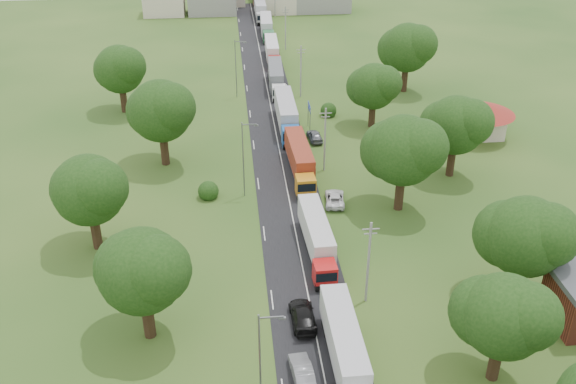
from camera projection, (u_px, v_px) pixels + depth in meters
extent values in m
plane|color=#244818|center=(302.00, 262.00, 68.30)|extent=(260.00, 260.00, 0.00)
cube|color=black|center=(284.00, 175.00, 85.67)|extent=(8.00, 200.00, 0.04)
cylinder|color=slate|center=(310.00, 120.00, 97.12)|extent=(0.12, 0.12, 4.00)
cylinder|color=slate|center=(308.00, 114.00, 99.20)|extent=(0.12, 0.12, 4.00)
cube|color=navy|center=(309.00, 107.00, 97.38)|extent=(0.06, 3.00, 1.00)
cube|color=silver|center=(309.00, 107.00, 97.38)|extent=(0.07, 3.10, 0.06)
cylinder|color=gray|center=(368.00, 263.00, 60.48)|extent=(0.24, 0.24, 9.00)
cube|color=gray|center=(371.00, 229.00, 58.63)|extent=(1.60, 0.10, 0.10)
cube|color=gray|center=(371.00, 234.00, 58.87)|extent=(1.20, 0.10, 0.10)
cylinder|color=gray|center=(325.00, 140.00, 84.80)|extent=(0.24, 0.24, 9.00)
cube|color=gray|center=(326.00, 113.00, 82.95)|extent=(1.60, 0.10, 0.10)
cube|color=gray|center=(326.00, 117.00, 83.19)|extent=(1.20, 0.10, 0.10)
cylinder|color=gray|center=(301.00, 72.00, 109.13)|extent=(0.24, 0.24, 9.00)
cube|color=gray|center=(301.00, 50.00, 107.27)|extent=(1.60, 0.10, 0.10)
cube|color=gray|center=(301.00, 53.00, 107.51)|extent=(1.20, 0.10, 0.10)
cylinder|color=gray|center=(285.00, 28.00, 133.45)|extent=(0.24, 0.24, 9.00)
cube|color=gray|center=(285.00, 10.00, 131.59)|extent=(1.60, 0.10, 0.10)
cube|color=gray|center=(285.00, 12.00, 131.83)|extent=(1.20, 0.10, 0.10)
cylinder|color=slate|center=(260.00, 367.00, 48.02)|extent=(0.16, 0.16, 10.00)
cube|color=slate|center=(271.00, 317.00, 45.80)|extent=(1.80, 0.10, 0.10)
cube|color=slate|center=(282.00, 318.00, 45.94)|extent=(0.50, 0.22, 0.15)
cylinder|color=slate|center=(243.00, 160.00, 78.42)|extent=(0.16, 0.16, 10.00)
cube|color=slate|center=(249.00, 124.00, 76.20)|extent=(1.80, 0.10, 0.10)
cube|color=slate|center=(256.00, 125.00, 76.34)|extent=(0.50, 0.22, 0.15)
cylinder|color=slate|center=(236.00, 69.00, 108.82)|extent=(0.16, 0.16, 10.00)
cube|color=slate|center=(240.00, 42.00, 106.60)|extent=(1.80, 0.10, 0.10)
cube|color=slate|center=(245.00, 42.00, 106.74)|extent=(0.50, 0.22, 0.15)
cylinder|color=#382616|center=(495.00, 360.00, 52.90)|extent=(1.04, 1.04, 3.85)
sphere|color=#14330D|center=(504.00, 316.00, 50.62)|extent=(7.00, 7.00, 7.00)
sphere|color=#14330D|center=(527.00, 316.00, 49.49)|extent=(5.50, 5.50, 5.50)
sphere|color=#14330D|center=(485.00, 312.00, 51.87)|extent=(6.00, 6.00, 6.00)
cylinder|color=#382616|center=(516.00, 281.00, 62.01)|extent=(1.08, 1.08, 4.20)
sphere|color=#14330D|center=(526.00, 236.00, 59.51)|extent=(7.70, 7.70, 7.70)
sphere|color=#14330D|center=(547.00, 235.00, 58.27)|extent=(6.05, 6.05, 6.05)
sphere|color=#14330D|center=(508.00, 234.00, 60.88)|extent=(6.60, 6.60, 6.60)
cylinder|color=#382616|center=(400.00, 192.00, 76.97)|extent=(1.12, 1.12, 4.55)
sphere|color=#14330D|center=(404.00, 150.00, 74.25)|extent=(8.40, 8.40, 8.40)
sphere|color=#14330D|center=(420.00, 147.00, 72.89)|extent=(6.60, 6.60, 6.60)
sphere|color=#14330D|center=(390.00, 150.00, 75.74)|extent=(7.20, 7.20, 7.20)
cylinder|color=#382616|center=(451.00, 161.00, 84.76)|extent=(1.08, 1.08, 4.20)
sphere|color=#14330D|center=(456.00, 125.00, 82.26)|extent=(7.70, 7.70, 7.70)
sphere|color=#14330D|center=(470.00, 122.00, 81.02)|extent=(6.05, 6.05, 6.05)
sphere|color=#14330D|center=(444.00, 125.00, 83.63)|extent=(6.60, 6.60, 6.60)
cylinder|color=#382616|center=(372.00, 115.00, 99.02)|extent=(1.04, 1.04, 3.85)
sphere|color=#14330D|center=(374.00, 86.00, 96.74)|extent=(7.00, 7.00, 7.00)
sphere|color=#14330D|center=(384.00, 83.00, 95.61)|extent=(5.50, 5.50, 5.50)
sphere|color=#14330D|center=(366.00, 87.00, 97.99)|extent=(6.00, 6.00, 6.00)
cylinder|color=#382616|center=(404.00, 79.00, 112.64)|extent=(1.12, 1.12, 4.55)
sphere|color=#14330D|center=(407.00, 48.00, 109.92)|extent=(8.40, 8.40, 8.40)
sphere|color=#14330D|center=(418.00, 44.00, 108.56)|extent=(6.60, 6.60, 6.60)
sphere|color=#14330D|center=(398.00, 49.00, 111.41)|extent=(7.20, 7.20, 7.20)
cylinder|color=#382616|center=(148.00, 317.00, 57.32)|extent=(1.08, 1.08, 4.20)
sphere|color=#14330D|center=(142.00, 271.00, 54.82)|extent=(7.70, 7.70, 7.70)
sphere|color=#14330D|center=(156.00, 270.00, 53.58)|extent=(6.05, 6.05, 6.05)
sphere|color=#14330D|center=(131.00, 267.00, 56.19)|extent=(6.60, 6.60, 6.60)
cylinder|color=#382616|center=(96.00, 231.00, 69.76)|extent=(1.08, 1.08, 4.20)
sphere|color=#14330D|center=(89.00, 190.00, 67.26)|extent=(7.70, 7.70, 7.70)
sphere|color=#14330D|center=(99.00, 188.00, 66.02)|extent=(6.05, 6.05, 6.05)
sphere|color=#14330D|center=(81.00, 189.00, 68.63)|extent=(6.60, 6.60, 6.60)
cylinder|color=#382616|center=(164.00, 149.00, 87.55)|extent=(1.12, 1.12, 4.55)
sphere|color=#14330D|center=(161.00, 111.00, 84.83)|extent=(8.40, 8.40, 8.40)
sphere|color=#14330D|center=(171.00, 107.00, 83.48)|extent=(6.60, 6.60, 6.60)
sphere|color=#14330D|center=(153.00, 111.00, 86.33)|extent=(7.20, 7.20, 7.20)
cylinder|color=#382616|center=(124.00, 100.00, 104.34)|extent=(1.08, 1.08, 4.20)
sphere|color=#14330D|center=(120.00, 69.00, 101.83)|extent=(7.70, 7.70, 7.70)
sphere|color=#14330D|center=(127.00, 66.00, 100.59)|extent=(6.05, 6.05, 6.05)
sphere|color=#14330D|center=(114.00, 70.00, 103.20)|extent=(6.60, 6.60, 6.60)
cube|color=beige|center=(478.00, 124.00, 95.91)|extent=(7.00, 5.00, 4.00)
cone|color=maroon|center=(480.00, 105.00, 94.49)|extent=(10.08, 10.08, 1.80)
cube|color=beige|center=(275.00, 0.00, 162.88)|extent=(10.00, 8.00, 6.00)
cube|color=beige|center=(164.00, 2.00, 160.52)|extent=(10.00, 8.00, 6.00)
cube|color=slate|center=(344.00, 357.00, 54.94)|extent=(2.32, 11.18, 0.29)
cube|color=silver|center=(344.00, 339.00, 54.34)|extent=(2.52, 11.47, 2.91)
cylinder|color=black|center=(337.00, 332.00, 58.00)|extent=(2.28, 0.97, 0.97)
cylinder|color=black|center=(334.00, 321.00, 59.27)|extent=(2.28, 0.97, 0.97)
cube|color=red|center=(325.00, 273.00, 64.15)|extent=(2.32, 2.32, 2.32)
cube|color=black|center=(327.00, 278.00, 63.02)|extent=(2.13, 0.11, 1.02)
cube|color=slate|center=(326.00, 287.00, 63.68)|extent=(2.05, 0.34, 0.32)
cube|color=slate|center=(316.00, 244.00, 70.16)|extent=(2.60, 10.76, 0.28)
cube|color=silver|center=(316.00, 229.00, 69.59)|extent=(2.80, 11.04, 2.78)
cylinder|color=black|center=(326.00, 286.00, 63.90)|extent=(2.18, 0.93, 0.93)
cylinder|color=black|center=(323.00, 276.00, 65.36)|extent=(2.18, 0.93, 0.93)
cylinder|color=black|center=(312.00, 229.00, 73.10)|extent=(2.18, 0.93, 0.93)
cylinder|color=black|center=(311.00, 223.00, 74.30)|extent=(2.18, 0.93, 0.93)
cube|color=orange|center=(306.00, 186.00, 79.97)|extent=(2.46, 2.46, 2.47)
cube|color=black|center=(307.00, 188.00, 78.76)|extent=(2.27, 0.11, 1.09)
cube|color=slate|center=(307.00, 197.00, 79.46)|extent=(2.18, 0.33, 0.35)
cube|color=slate|center=(299.00, 166.00, 86.35)|extent=(2.70, 11.43, 0.30)
cube|color=maroon|center=(299.00, 154.00, 85.74)|extent=(2.90, 11.73, 2.96)
cylinder|color=black|center=(306.00, 196.00, 79.70)|extent=(2.32, 0.99, 0.99)
cylinder|color=black|center=(305.00, 190.00, 81.24)|extent=(2.32, 0.99, 0.99)
cylinder|color=black|center=(297.00, 157.00, 89.47)|extent=(2.32, 0.99, 0.99)
cylinder|color=black|center=(295.00, 152.00, 90.76)|extent=(2.32, 0.99, 0.99)
cube|color=#1C5BAA|center=(291.00, 136.00, 92.83)|extent=(2.55, 2.55, 2.65)
cube|color=black|center=(292.00, 137.00, 91.53)|extent=(2.44, 0.03, 1.17)
cube|color=slate|center=(292.00, 146.00, 92.29)|extent=(2.33, 0.26, 0.37)
cube|color=slate|center=(286.00, 122.00, 99.68)|extent=(2.48, 12.19, 0.32)
cube|color=#A8A7AC|center=(286.00, 109.00, 99.03)|extent=(2.69, 12.51, 3.18)
cylinder|color=black|center=(291.00, 146.00, 92.54)|extent=(2.49, 1.06, 1.06)
cylinder|color=black|center=(290.00, 140.00, 94.20)|extent=(2.49, 1.06, 1.06)
cylinder|color=black|center=(284.00, 114.00, 103.03)|extent=(2.49, 1.06, 1.06)
cylinder|color=black|center=(283.00, 110.00, 104.41)|extent=(2.49, 1.06, 1.06)
cube|color=silver|center=(279.00, 93.00, 108.89)|extent=(2.40, 2.40, 2.41)
cube|color=black|center=(280.00, 93.00, 107.71)|extent=(2.21, 0.11, 1.06)
cube|color=slate|center=(280.00, 100.00, 108.40)|extent=(2.13, 0.33, 0.34)
cube|color=slate|center=(276.00, 83.00, 115.12)|extent=(2.66, 11.15, 0.29)
cube|color=#56595D|center=(276.00, 74.00, 114.52)|extent=(2.86, 11.45, 2.89)
cylinder|color=black|center=(279.00, 100.00, 108.63)|extent=(2.26, 0.96, 0.96)
cylinder|color=black|center=(279.00, 96.00, 110.14)|extent=(2.26, 0.96, 0.96)
cylinder|color=black|center=(274.00, 78.00, 118.16)|extent=(2.26, 0.96, 0.96)
cylinder|color=black|center=(274.00, 76.00, 119.42)|extent=(2.26, 0.96, 0.96)
cube|color=#A21B18|center=(274.00, 63.00, 123.16)|extent=(2.32, 2.32, 2.36)
cube|color=black|center=(275.00, 63.00, 122.01)|extent=(2.17, 0.07, 1.04)
cube|color=slate|center=(275.00, 69.00, 122.68)|extent=(2.08, 0.30, 0.33)
cube|color=slate|center=(272.00, 56.00, 129.27)|extent=(2.44, 10.91, 0.28)
cube|color=silver|center=(272.00, 48.00, 128.69)|extent=(2.63, 11.20, 2.83)
cylinder|color=black|center=(275.00, 69.00, 122.91)|extent=(2.22, 0.94, 0.94)
cylinder|color=black|center=(274.00, 66.00, 124.38)|extent=(2.22, 0.94, 0.94)
cylinder|color=black|center=(271.00, 52.00, 132.26)|extent=(2.22, 0.94, 0.94)
cylinder|color=black|center=(270.00, 50.00, 133.49)|extent=(2.22, 0.94, 0.94)
cube|color=#2A723E|center=(268.00, 37.00, 138.70)|extent=(2.45, 2.45, 2.46)
cube|color=black|center=(269.00, 37.00, 137.50)|extent=(2.26, 0.11, 1.08)
cube|color=slate|center=(269.00, 43.00, 138.20)|extent=(2.17, 0.33, 0.34)
cube|color=slate|center=(266.00, 32.00, 145.06)|extent=(2.69, 11.39, 0.29)
cube|color=#B6B6BB|center=(266.00, 24.00, 144.45)|extent=(2.90, 11.69, 2.95)
cylinder|color=black|center=(269.00, 43.00, 138.44)|extent=(2.31, 0.98, 0.98)
cylinder|color=black|center=(268.00, 40.00, 139.97)|extent=(2.31, 0.98, 0.98)
cylinder|color=black|center=(265.00, 29.00, 148.17)|extent=(2.31, 0.98, 0.98)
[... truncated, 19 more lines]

